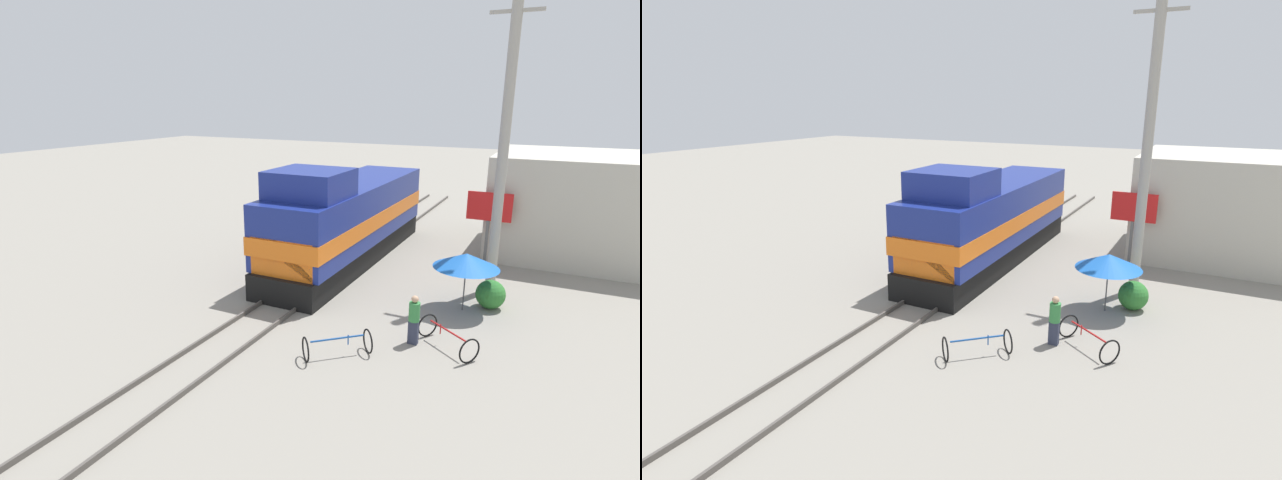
% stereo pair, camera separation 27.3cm
% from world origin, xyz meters
% --- Properties ---
extents(ground_plane, '(120.00, 120.00, 0.00)m').
position_xyz_m(ground_plane, '(0.00, 0.00, 0.00)').
color(ground_plane, gray).
extents(rail_near, '(0.08, 40.37, 0.15)m').
position_xyz_m(rail_near, '(-0.72, 0.00, 0.07)').
color(rail_near, '#4C4742').
rests_on(rail_near, ground_plane).
extents(rail_far, '(0.08, 40.37, 0.15)m').
position_xyz_m(rail_far, '(0.72, 0.00, 0.07)').
color(rail_far, '#4C4742').
rests_on(rail_far, ground_plane).
extents(locomotive, '(3.08, 12.57, 4.69)m').
position_xyz_m(locomotive, '(0.00, 2.72, 1.98)').
color(locomotive, black).
rests_on(locomotive, ground_plane).
extents(utility_pole, '(1.80, 0.38, 11.56)m').
position_xyz_m(utility_pole, '(6.56, 2.07, 5.85)').
color(utility_pole, '#9E998E').
rests_on(utility_pole, ground_plane).
extents(vendor_umbrella, '(2.30, 2.30, 2.12)m').
position_xyz_m(vendor_umbrella, '(5.99, -0.34, 1.86)').
color(vendor_umbrella, '#4C4C4C').
rests_on(vendor_umbrella, ground_plane).
extents(billboard_sign, '(1.92, 0.12, 3.35)m').
position_xyz_m(billboard_sign, '(5.85, 5.13, 2.49)').
color(billboard_sign, '#595959').
rests_on(billboard_sign, ground_plane).
extents(shrub_cluster, '(1.05, 1.05, 1.05)m').
position_xyz_m(shrub_cluster, '(6.83, 0.27, 0.53)').
color(shrub_cluster, '#2D722D').
rests_on(shrub_cluster, ground_plane).
extents(person_bystander, '(0.34, 0.34, 1.59)m').
position_xyz_m(person_bystander, '(5.14, -3.62, 0.85)').
color(person_bystander, '#2D3347').
rests_on(person_bystander, ground_plane).
extents(bicycle, '(2.00, 1.75, 0.77)m').
position_xyz_m(bicycle, '(6.16, -3.50, 0.39)').
color(bicycle, black).
rests_on(bicycle, ground_plane).
extents(bicycle_spare, '(1.95, 1.87, 0.75)m').
position_xyz_m(bicycle_spare, '(3.41, -5.42, 0.38)').
color(bicycle_spare, black).
rests_on(bicycle_spare, ground_plane).
extents(building_block_distant, '(7.59, 6.98, 4.81)m').
position_xyz_m(building_block_distant, '(9.39, 8.99, 2.41)').
color(building_block_distant, '#B7B2A3').
rests_on(building_block_distant, ground_plane).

